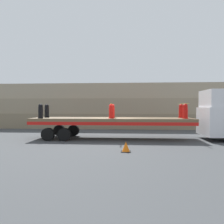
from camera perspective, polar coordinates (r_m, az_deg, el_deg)
The scene contains 13 objects.
ground_plane at distance 14.46m, azimuth -0.04°, elevation -7.01°, with size 120.00×120.00×0.00m, color #3F4244.
rock_cliff at distance 21.90m, azimuth 1.41°, elevation 1.55°, with size 60.00×3.30×4.37m.
truck_cab at distance 15.47m, azimuth 26.78°, elevation -0.86°, with size 2.34×2.67×3.17m.
flatbed_trailer at distance 14.37m, azimuth -1.77°, elevation -2.42°, with size 10.37×2.56×1.38m.
fire_hydrant_black_near_0 at distance 14.83m, azimuth -18.15°, elevation 0.21°, with size 0.37×0.54×0.92m.
fire_hydrant_black_far_0 at distance 15.84m, azimuth -16.66°, elevation 0.29°, with size 0.37×0.54×0.92m.
fire_hydrant_red_near_1 at distance 13.77m, azimuth -0.20°, elevation 0.20°, with size 0.37×0.54×0.92m.
fire_hydrant_red_far_1 at distance 14.84m, azimuth 0.12°, elevation 0.28°, with size 0.37×0.54×0.92m.
fire_hydrant_red_near_2 at distance 14.18m, azimuth 18.61°, elevation 0.16°, with size 0.37×0.54×0.92m.
fire_hydrant_red_far_2 at distance 15.23m, azimuth 17.59°, elevation 0.24°, with size 0.37×0.54×0.92m.
cargo_strap_rear at distance 14.30m, azimuth -0.04°, elevation 2.16°, with size 0.05×2.66×0.01m.
cargo_strap_middle at distance 14.70m, azimuth 18.10°, elevation 2.07°, with size 0.05×2.66×0.01m.
traffic_cone at distance 10.32m, azimuth 3.65°, elevation -9.07°, with size 0.46×0.46×0.48m.
Camera 1 is at (1.04, -14.26, 2.10)m, focal length 35.00 mm.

